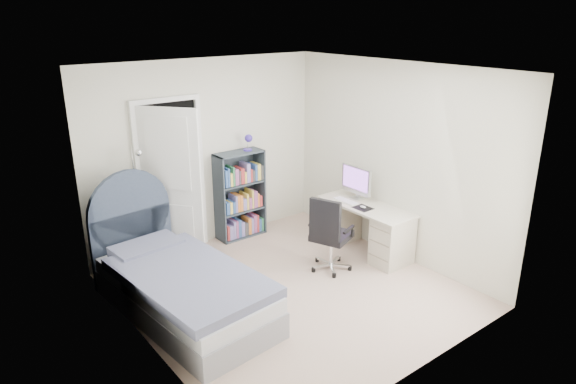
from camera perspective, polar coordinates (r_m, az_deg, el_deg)
room_shell at (r=5.51m, az=0.22°, el=0.44°), size 3.50×3.70×2.60m
door at (r=6.54m, az=-12.89°, el=1.01°), size 0.92×0.67×2.06m
bed at (r=5.65m, az=-11.99°, el=-10.02°), size 1.22×2.28×1.36m
nightstand at (r=6.50m, az=-18.54°, el=-6.17°), size 0.36×0.36×0.53m
floor_lamp at (r=6.53m, az=-16.02°, el=-3.12°), size 0.22×0.22×1.53m
bookcase at (r=7.24m, az=-5.28°, el=-0.66°), size 0.69×0.30×1.47m
desk at (r=6.89m, az=8.52°, el=-3.73°), size 0.54×1.34×1.10m
office_chair at (r=6.24m, az=4.57°, el=-4.38°), size 0.56×0.56×0.97m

